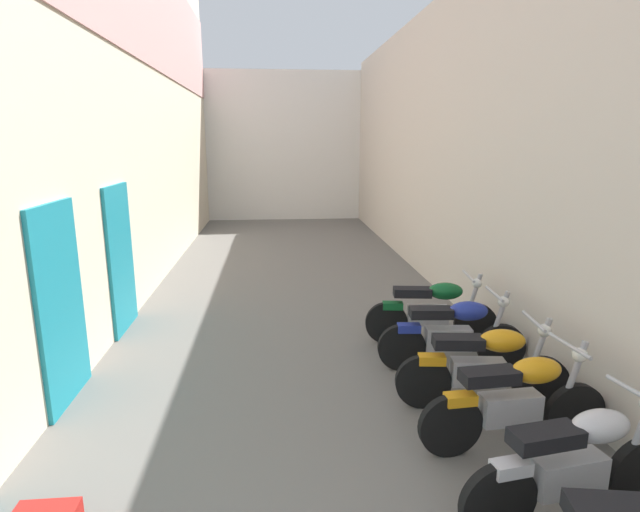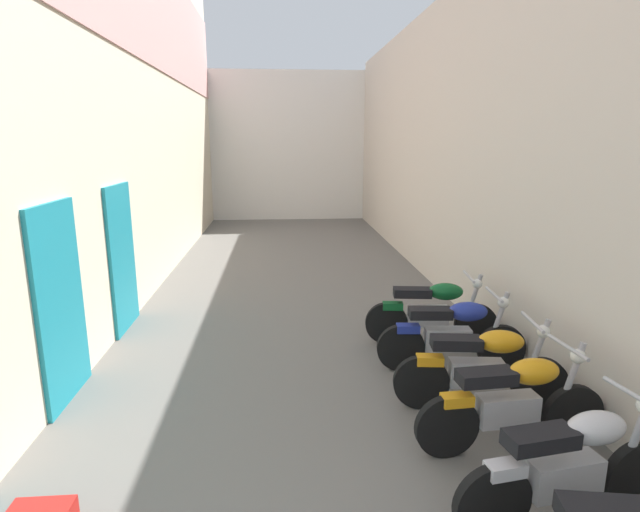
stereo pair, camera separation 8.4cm
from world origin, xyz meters
name	(u,v)px [view 2 (the right image)]	position (x,y,z in m)	size (l,w,h in m)	color
ground_plane	(304,335)	(0.00, 7.26, 0.00)	(34.51, 34.51, 0.00)	#66635E
building_left	(120,80)	(-2.92, 9.21, 3.79)	(0.45, 18.51, 7.54)	beige
building_right	(459,146)	(2.93, 9.25, 2.72)	(0.45, 18.51, 5.45)	beige
building_far_end	(287,146)	(0.00, 19.51, 2.60)	(8.46, 2.00, 5.21)	silver
motorcycle_third	(572,465)	(1.79, 3.31, 0.50)	(1.84, 0.58, 1.04)	black
motorcycle_fourth	(514,401)	(1.79, 4.25, 0.50)	(1.85, 0.58, 1.04)	black
motorcycle_fifth	(482,366)	(1.79, 4.98, 0.50)	(1.85, 0.58, 1.04)	black
motorcycle_sixth	(453,333)	(1.79, 5.92, 0.50)	(1.85, 0.58, 1.04)	black
motorcycle_seventh	(432,310)	(1.79, 6.77, 0.50)	(1.85, 0.58, 1.04)	black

